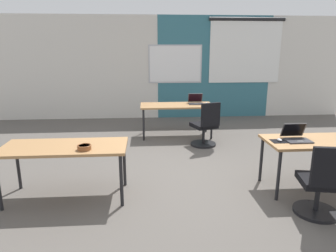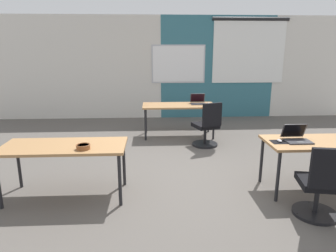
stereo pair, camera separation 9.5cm
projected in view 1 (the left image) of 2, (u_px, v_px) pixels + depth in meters
The scene contains 13 objects.
ground_plane at pixel (191, 175), 4.81m from camera, with size 24.00×24.00×0.00m.
back_wall_assembly at pixel (171, 67), 8.51m from camera, with size 10.00×0.27×2.80m.
desk_near_left at pixel (65, 150), 3.94m from camera, with size 1.60×0.70×0.72m.
desk_near_right at pixel (323, 144), 4.20m from camera, with size 1.60×0.70×0.72m.
desk_far_center at pixel (177, 107), 6.77m from camera, with size 1.60×0.70×0.72m.
laptop_far_right at pixel (196, 102), 6.86m from camera, with size 0.34×0.32×0.22m.
mouse_far_right at pixel (207, 103), 6.83m from camera, with size 0.06×0.10×0.03m.
chair_far_right at pixel (205, 128), 6.12m from camera, with size 0.56×0.61×0.92m.
laptop_near_right_inner at pixel (296, 137), 4.15m from camera, with size 0.33×0.33×0.22m.
mousepad_near_right_inner at pixel (279, 141), 4.11m from camera, with size 0.22×0.19×0.00m.
mouse_near_right_inner at pixel (280, 140), 4.11m from camera, with size 0.06×0.10×0.03m.
chair_near_right_inner at pixel (321, 187), 3.54m from camera, with size 0.52×0.57×0.92m.
snack_bowl at pixel (84, 147), 3.77m from camera, with size 0.18×0.18×0.06m.
Camera 1 is at (-0.69, -4.43, 1.95)m, focal length 32.52 mm.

